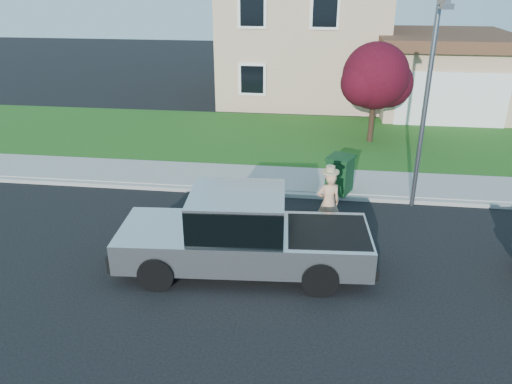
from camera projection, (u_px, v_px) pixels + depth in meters
The scene contains 10 objects.
ground at pixel (272, 243), 12.31m from camera, with size 80.00×80.00×0.00m, color black.
curb at pixel (315, 196), 14.81m from camera, with size 40.00×0.20×0.12m, color gray.
sidewalk at pixel (316, 181), 15.80m from camera, with size 40.00×2.00×0.15m, color gray.
lawn at pixel (318, 139), 19.90m from camera, with size 40.00×7.00×0.10m, color #1A4012.
house at pixel (330, 36), 25.77m from camera, with size 14.00×11.30×6.85m.
pickup_truck at pixel (243, 235), 10.93m from camera, with size 5.75×2.34×1.85m.
woman at pixel (328, 201), 12.54m from camera, with size 0.69×0.55×1.81m.
ornamental_tree at pixel (377, 79), 18.58m from camera, with size 2.75×2.48×3.77m.
trash_bin at pixel (340, 174), 14.64m from camera, with size 0.93×0.99×1.12m.
street_lamp at pixel (427, 96), 13.04m from camera, with size 0.30×0.73×5.56m.
Camera 1 is at (1.00, -10.73, 6.11)m, focal length 35.00 mm.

